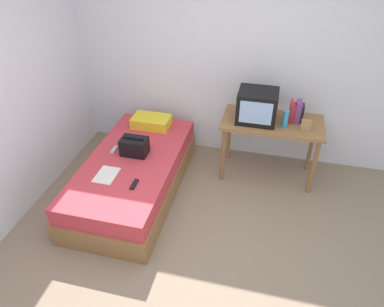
% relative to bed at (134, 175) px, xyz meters
% --- Properties ---
extents(ground_plane, '(8.00, 8.00, 0.00)m').
position_rel_bed_xyz_m(ground_plane, '(0.90, -0.83, -0.23)').
color(ground_plane, '#84705B').
extents(wall_back, '(5.20, 0.10, 2.60)m').
position_rel_bed_xyz_m(wall_back, '(0.90, 1.17, 1.07)').
color(wall_back, silver).
rests_on(wall_back, ground).
extents(bed, '(1.00, 2.00, 0.47)m').
position_rel_bed_xyz_m(bed, '(0.00, 0.00, 0.00)').
color(bed, olive).
rests_on(bed, ground).
extents(desk, '(1.16, 0.60, 0.77)m').
position_rel_bed_xyz_m(desk, '(1.49, 0.69, 0.44)').
color(desk, olive).
rests_on(desk, ground).
extents(tv, '(0.44, 0.39, 0.36)m').
position_rel_bed_xyz_m(tv, '(1.30, 0.67, 0.72)').
color(tv, black).
rests_on(tv, desk).
extents(water_bottle, '(0.06, 0.06, 0.20)m').
position_rel_bed_xyz_m(water_bottle, '(1.63, 0.59, 0.64)').
color(water_bottle, '#3399DB').
rests_on(water_bottle, desk).
extents(book_row, '(0.15, 0.16, 0.25)m').
position_rel_bed_xyz_m(book_row, '(1.74, 0.76, 0.66)').
color(book_row, '#B72D33').
rests_on(book_row, desk).
extents(picture_frame, '(0.11, 0.02, 0.14)m').
position_rel_bed_xyz_m(picture_frame, '(1.85, 0.55, 0.61)').
color(picture_frame, '#9E754C').
rests_on(picture_frame, desk).
extents(pillow, '(0.48, 0.30, 0.13)m').
position_rel_bed_xyz_m(pillow, '(-0.02, 0.73, 0.30)').
color(pillow, yellow).
rests_on(pillow, bed).
extents(handbag, '(0.30, 0.20, 0.22)m').
position_rel_bed_xyz_m(handbag, '(0.00, 0.10, 0.34)').
color(handbag, black).
rests_on(handbag, bed).
extents(magazine, '(0.21, 0.29, 0.01)m').
position_rel_bed_xyz_m(magazine, '(-0.15, -0.35, 0.24)').
color(magazine, white).
rests_on(magazine, bed).
extents(remote_dark, '(0.04, 0.16, 0.02)m').
position_rel_bed_xyz_m(remote_dark, '(0.20, -0.43, 0.25)').
color(remote_dark, black).
rests_on(remote_dark, bed).
extents(remote_silver, '(0.04, 0.14, 0.02)m').
position_rel_bed_xyz_m(remote_silver, '(-0.26, 0.10, 0.25)').
color(remote_silver, '#B7B7BC').
rests_on(remote_silver, bed).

